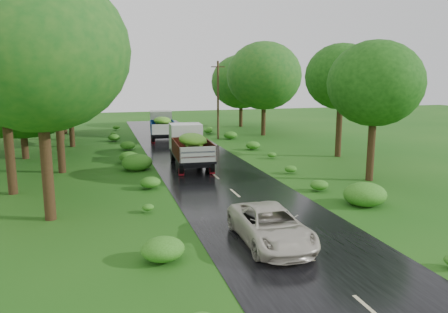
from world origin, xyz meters
name	(u,v)px	position (x,y,z in m)	size (l,w,h in m)	color
ground	(303,252)	(0.00, 0.00, 0.00)	(120.00, 120.00, 0.00)	#174F11
road	(255,210)	(0.00, 5.00, 0.01)	(6.50, 80.00, 0.02)	black
road_lines	(247,204)	(0.00, 6.00, 0.02)	(0.12, 69.60, 0.00)	#BFB78C
truck_near	(190,144)	(-0.88, 15.43, 1.51)	(2.58, 6.46, 2.67)	black
truck_far	(162,124)	(-0.93, 28.33, 1.44)	(2.69, 6.22, 2.54)	black
car	(271,226)	(-0.81, 1.07, 0.69)	(2.21, 4.79, 1.33)	beige
utility_pole	(218,99)	(4.25, 26.93, 3.79)	(1.25, 0.50, 7.36)	#382616
trees_left	(44,62)	(-10.39, 22.43, 7.00)	(7.68, 32.82, 10.07)	black
trees_right	(282,80)	(9.47, 24.05, 5.63)	(5.43, 30.89, 7.72)	black
shrubs	(207,164)	(0.00, 14.00, 0.35)	(11.90, 44.00, 0.70)	#2C6618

